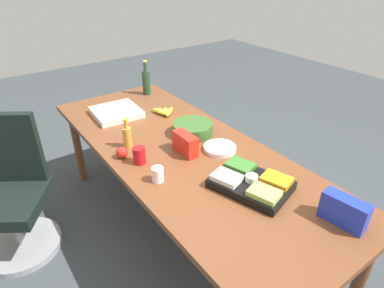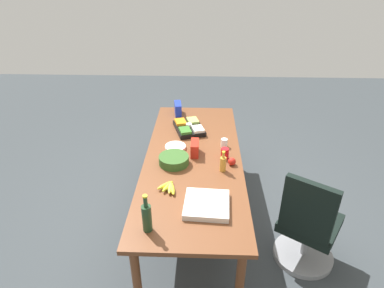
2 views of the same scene
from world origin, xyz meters
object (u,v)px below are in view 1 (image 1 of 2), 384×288
object	(u,v)px
office_chair	(13,203)
pizza_box	(116,112)
salad_bowl	(193,128)
paper_cup	(158,174)
apple_red	(122,153)
chip_bag_blue	(344,211)
veggie_tray	(251,183)
conference_table	(183,157)
chip_bag_red	(185,144)
paper_plate_stack	(220,148)
red_solo_cup	(139,155)
dressing_bottle	(127,136)
banana_bunch	(164,112)
wine_bottle	(146,82)

from	to	relation	value
office_chair	pizza_box	world-z (taller)	office_chair
salad_bowl	paper_cup	distance (m)	0.62
apple_red	paper_cup	bearing A→B (deg)	-170.60
chip_bag_blue	apple_red	bearing A→B (deg)	27.38
veggie_tray	conference_table	bearing A→B (deg)	6.59
chip_bag_red	paper_plate_stack	bearing A→B (deg)	-117.60
red_solo_cup	pizza_box	distance (m)	0.78
dressing_bottle	salad_bowl	xyz separation A→B (m)	(-0.10, -0.47, -0.04)
veggie_tray	banana_bunch	size ratio (longest dim) A/B	2.38
chip_bag_red	paper_cup	size ratio (longest dim) A/B	2.22
veggie_tray	wine_bottle	bearing A→B (deg)	-8.19
office_chair	red_solo_cup	world-z (taller)	office_chair
dressing_bottle	paper_plate_stack	xyz separation A→B (m)	(-0.40, -0.48, -0.07)
veggie_tray	banana_bunch	distance (m)	1.14
office_chair	paper_cup	xyz separation A→B (m)	(-0.83, -0.73, 0.42)
red_solo_cup	chip_bag_red	xyz separation A→B (m)	(-0.07, -0.30, 0.02)
salad_bowl	chip_bag_blue	distance (m)	1.18
red_solo_cup	chip_bag_blue	size ratio (longest dim) A/B	0.50
veggie_tray	red_solo_cup	distance (m)	0.71
paper_plate_stack	banana_bunch	xyz separation A→B (m)	(0.71, 0.00, 0.01)
conference_table	wine_bottle	distance (m)	1.10
wine_bottle	banana_bunch	bearing A→B (deg)	167.64
office_chair	red_solo_cup	distance (m)	1.04
wine_bottle	chip_bag_blue	size ratio (longest dim) A/B	1.46
veggie_tray	pizza_box	world-z (taller)	veggie_tray
banana_bunch	wine_bottle	size ratio (longest dim) A/B	0.64
chip_bag_red	chip_bag_blue	bearing A→B (deg)	-166.09
veggie_tray	salad_bowl	bearing A→B (deg)	-9.16
conference_table	paper_plate_stack	world-z (taller)	paper_plate_stack
paper_cup	chip_bag_red	bearing A→B (deg)	-61.82
veggie_tray	wine_bottle	xyz separation A→B (m)	(1.63, -0.23, 0.09)
banana_bunch	chip_bag_red	bearing A→B (deg)	160.88
banana_bunch	salad_bowl	bearing A→B (deg)	178.67
paper_plate_stack	chip_bag_blue	distance (m)	0.89
office_chair	banana_bunch	world-z (taller)	office_chair
apple_red	veggie_tray	distance (m)	0.85
conference_table	pizza_box	bearing A→B (deg)	9.92
dressing_bottle	paper_plate_stack	distance (m)	0.63
veggie_tray	office_chair	bearing A→B (deg)	42.94
red_solo_cup	paper_plate_stack	world-z (taller)	red_solo_cup
office_chair	paper_plate_stack	size ratio (longest dim) A/B	4.58
conference_table	dressing_bottle	distance (m)	0.40
conference_table	pizza_box	world-z (taller)	pizza_box
office_chair	wine_bottle	world-z (taller)	wine_bottle
conference_table	pizza_box	size ratio (longest dim) A/B	6.99
office_chair	salad_bowl	size ratio (longest dim) A/B	3.43
red_solo_cup	dressing_bottle	bearing A→B (deg)	-7.51
apple_red	salad_bowl	bearing A→B (deg)	-90.02
salad_bowl	chip_bag_blue	bearing A→B (deg)	-177.75
apple_red	chip_bag_blue	world-z (taller)	chip_bag_blue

